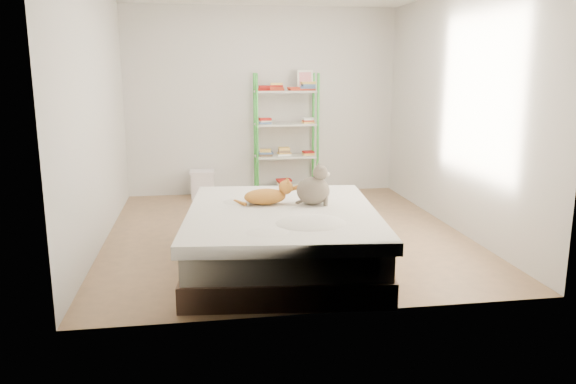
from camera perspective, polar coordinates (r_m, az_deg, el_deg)
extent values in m
cube|color=#9D7951|center=(6.16, -0.31, -4.14)|extent=(3.80, 4.20, 0.01)
cube|color=silver|center=(8.00, -2.60, 9.13)|extent=(3.80, 0.01, 2.60)
cube|color=silver|center=(3.87, 4.36, 5.66)|extent=(3.80, 0.01, 2.60)
cube|color=silver|center=(5.95, -18.90, 7.37)|extent=(0.01, 4.20, 2.60)
cube|color=silver|center=(6.49, 16.68, 7.88)|extent=(0.01, 4.20, 2.60)
cube|color=brown|center=(5.11, -0.59, -6.43)|extent=(1.83, 2.19, 0.20)
cube|color=beige|center=(5.05, -0.59, -4.14)|extent=(1.77, 2.12, 0.22)
cube|color=silver|center=(5.01, -0.60, -2.35)|extent=(1.86, 2.23, 0.10)
cylinder|color=green|center=(7.65, -3.15, 5.59)|extent=(0.04, 0.04, 1.70)
cylinder|color=green|center=(7.97, -3.39, 5.86)|extent=(0.04, 0.04, 1.70)
cylinder|color=green|center=(7.78, 3.05, 5.71)|extent=(0.04, 0.04, 1.70)
cylinder|color=green|center=(8.09, 2.58, 5.97)|extent=(0.04, 0.04, 1.70)
cube|color=beige|center=(7.98, -0.20, 0.44)|extent=(0.86, 0.34, 0.02)
cube|color=beige|center=(7.90, -0.21, 3.63)|extent=(0.86, 0.34, 0.02)
cube|color=beige|center=(7.85, -0.21, 6.88)|extent=(0.86, 0.34, 0.02)
cube|color=beige|center=(7.82, -0.21, 10.17)|extent=(0.86, 0.34, 0.02)
cube|color=#AD1813|center=(7.97, -0.20, 0.84)|extent=(0.20, 0.16, 0.09)
cube|color=#AD1813|center=(7.85, -2.37, 3.99)|extent=(0.20, 0.16, 0.09)
cube|color=#AD1813|center=(7.89, -0.21, 4.04)|extent=(0.20, 0.16, 0.09)
cube|color=#AD1813|center=(7.94, 1.94, 4.09)|extent=(0.20, 0.16, 0.09)
cube|color=#AD1813|center=(7.80, -2.40, 7.26)|extent=(0.20, 0.16, 0.09)
cube|color=#AD1813|center=(7.89, 1.96, 7.32)|extent=(0.20, 0.16, 0.09)
cube|color=#AD1813|center=(7.77, -2.43, 10.57)|extent=(0.20, 0.16, 0.09)
cube|color=#AD1813|center=(7.80, -0.95, 10.58)|extent=(0.20, 0.16, 0.09)
cube|color=#AD1813|center=(7.83, 0.52, 10.59)|extent=(0.20, 0.16, 0.09)
cube|color=#AD1813|center=(7.87, 1.99, 10.59)|extent=(0.20, 0.16, 0.09)
cube|color=white|center=(7.91, 1.76, 11.29)|extent=(0.22, 0.08, 0.28)
cube|color=red|center=(7.90, 1.78, 11.29)|extent=(0.17, 0.05, 0.21)
cube|color=olive|center=(6.85, -2.01, -1.09)|extent=(0.54, 0.48, 0.31)
cube|color=#602492|center=(6.69, -1.31, -1.47)|extent=(0.26, 0.10, 0.07)
cube|color=olive|center=(6.65, -1.84, -0.12)|extent=(0.46, 0.28, 0.10)
cube|color=white|center=(7.85, -8.66, 0.67)|extent=(0.31, 0.27, 0.36)
cube|color=white|center=(7.81, -8.71, 2.06)|extent=(0.34, 0.31, 0.03)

